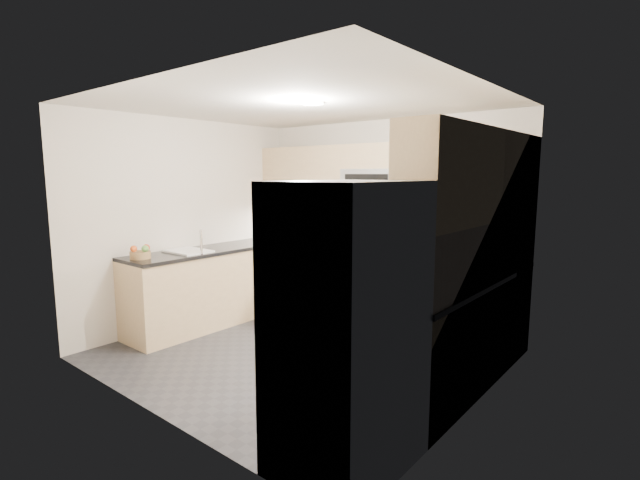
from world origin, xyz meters
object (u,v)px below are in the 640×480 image
(refrigerator, at_px, (347,328))
(microwave, at_px, (375,186))
(gas_range, at_px, (368,288))
(cutting_board, at_px, (334,245))
(utensil_bowl, at_px, (485,255))
(fruit_basket, at_px, (140,255))

(refrigerator, bearing_deg, microwave, 119.62)
(gas_range, relative_size, cutting_board, 2.05)
(gas_range, height_order, utensil_bowl, utensil_bowl)
(fruit_basket, bearing_deg, gas_range, 54.02)
(gas_range, xyz_separation_m, refrigerator, (1.45, -2.43, 0.45))
(gas_range, distance_m, cutting_board, 0.69)
(gas_range, relative_size, fruit_basket, 4.24)
(utensil_bowl, bearing_deg, refrigerator, -88.91)
(microwave, bearing_deg, fruit_basket, -124.42)
(microwave, height_order, refrigerator, microwave)
(gas_range, relative_size, microwave, 1.20)
(gas_range, relative_size, utensil_bowl, 3.77)
(microwave, height_order, cutting_board, microwave)
(refrigerator, distance_m, cutting_board, 3.07)
(gas_range, bearing_deg, utensil_bowl, 2.09)
(cutting_board, distance_m, fruit_basket, 2.31)
(refrigerator, xyz_separation_m, fruit_basket, (-2.98, 0.32, 0.08))
(microwave, xyz_separation_m, fruit_basket, (-1.53, -2.23, -0.72))
(refrigerator, xyz_separation_m, cutting_board, (-1.94, 2.38, 0.05))
(utensil_bowl, height_order, cutting_board, utensil_bowl)
(microwave, bearing_deg, refrigerator, -60.38)
(utensil_bowl, bearing_deg, cutting_board, -177.12)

